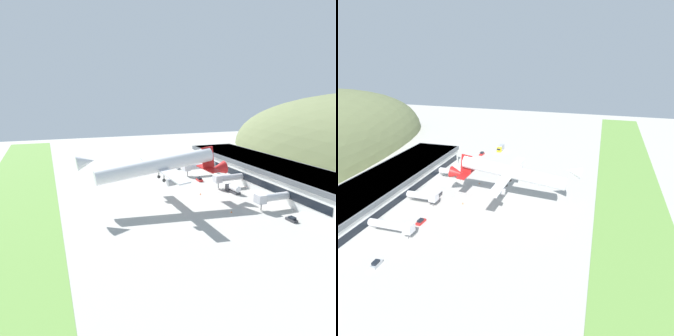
% 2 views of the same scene
% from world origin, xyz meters
% --- Properties ---
extents(ground_plane, '(379.94, 379.94, 0.00)m').
position_xyz_m(ground_plane, '(0.00, 0.00, 0.00)').
color(ground_plane, '#ADAAA3').
extents(grass_strip_foreground, '(341.94, 27.22, 0.08)m').
position_xyz_m(grass_strip_foreground, '(0.00, -46.76, 0.04)').
color(grass_strip_foreground, '#669342').
rests_on(grass_strip_foreground, ground_plane).
extents(terminal_building, '(96.51, 22.96, 9.76)m').
position_xyz_m(terminal_building, '(-14.41, 49.80, 5.52)').
color(terminal_building, white).
rests_on(terminal_building, ground_plane).
extents(jetway_0, '(3.38, 16.18, 5.43)m').
position_xyz_m(jetway_0, '(-37.98, 29.93, 3.99)').
color(jetway_0, silver).
rests_on(jetway_0, ground_plane).
extents(jetway_1, '(3.38, 12.80, 5.43)m').
position_xyz_m(jetway_1, '(-14.85, 31.72, 3.99)').
color(jetway_1, silver).
rests_on(jetway_1, ground_plane).
extents(jetway_2, '(3.38, 12.25, 5.43)m').
position_xyz_m(jetway_2, '(12.64, 32.02, 3.99)').
color(jetway_2, silver).
rests_on(jetway_2, ground_plane).
extents(cargo_airplane, '(40.72, 52.41, 11.31)m').
position_xyz_m(cargo_airplane, '(-4.57, -0.80, 13.54)').
color(cargo_airplane, silver).
extents(service_car_0, '(4.25, 1.99, 1.49)m').
position_xyz_m(service_car_0, '(-27.83, 25.94, 0.62)').
color(service_car_0, '#B21E1E').
rests_on(service_car_0, ground_plane).
extents(service_car_2, '(3.81, 1.77, 1.42)m').
position_xyz_m(service_car_2, '(23.73, 31.47, 0.59)').
color(service_car_2, '#333338').
rests_on(service_car_2, ground_plane).
extents(service_car_3, '(4.17, 1.77, 1.69)m').
position_xyz_m(service_car_3, '(-52.99, 25.71, 0.70)').
color(service_car_3, '#999EA3').
rests_on(service_car_3, ground_plane).
extents(box_truck, '(7.27, 3.00, 3.33)m').
position_xyz_m(box_truck, '(-7.56, 30.45, 1.56)').
color(box_truck, '#333338').
rests_on(box_truck, ground_plane).
extents(traffic_cone_0, '(0.52, 0.52, 0.58)m').
position_xyz_m(traffic_cone_0, '(-9.71, 17.61, 0.28)').
color(traffic_cone_0, orange).
rests_on(traffic_cone_0, ground_plane).
extents(traffic_cone_1, '(0.52, 0.52, 0.58)m').
position_xyz_m(traffic_cone_1, '(11.07, 18.45, 0.28)').
color(traffic_cone_1, orange).
rests_on(traffic_cone_1, ground_plane).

